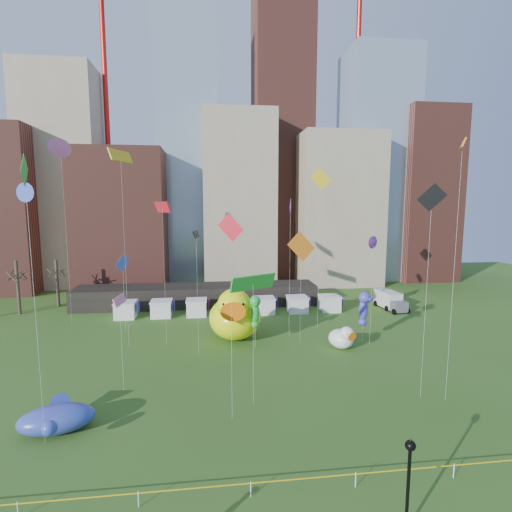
{
  "coord_description": "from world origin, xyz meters",
  "views": [
    {
      "loc": [
        -2.08,
        -19.16,
        15.9
      ],
      "look_at": [
        1.57,
        10.39,
        12.0
      ],
      "focal_mm": 27.0,
      "sensor_mm": 36.0,
      "label": 1
    }
  ],
  "objects": [
    {
      "name": "caution_tape",
      "position": [
        0.0,
        0.0,
        0.68
      ],
      "size": [
        50.0,
        0.06,
        0.9
      ],
      "color": "white",
      "rests_on": "ground"
    },
    {
      "name": "kite_9",
      "position": [
        -9.61,
        13.59,
        7.96
      ],
      "size": [
        0.65,
        2.42,
        8.37
      ],
      "color": "silver",
      "rests_on": "ground"
    },
    {
      "name": "crane_left",
      "position": [
        -21.11,
        64.0,
        46.9
      ],
      "size": [
        23.0,
        1.0,
        76.0
      ],
      "color": "red",
      "rests_on": "ground"
    },
    {
      "name": "crane_right",
      "position": [
        30.89,
        64.0,
        46.9
      ],
      "size": [
        23.0,
        1.0,
        76.0
      ],
      "color": "red",
      "rests_on": "ground"
    },
    {
      "name": "kite_8",
      "position": [
        -7.14,
        24.78,
        15.7
      ],
      "size": [
        2.24,
        3.74,
        16.35
      ],
      "color": "silver",
      "rests_on": "ground"
    },
    {
      "name": "kite_4",
      "position": [
        -11.28,
        24.31,
        21.07
      ],
      "size": [
        1.85,
        4.08,
        21.78
      ],
      "color": "silver",
      "rests_on": "ground"
    },
    {
      "name": "bare_trees",
      "position": [
        -30.17,
        40.54,
        4.01
      ],
      "size": [
        8.44,
        6.44,
        8.5
      ],
      "color": "#382B21",
      "rests_on": "ground"
    },
    {
      "name": "seahorse_green",
      "position": [
        2.93,
        22.17,
        4.49
      ],
      "size": [
        1.39,
        1.67,
        6.03
      ],
      "rotation": [
        0.0,
        0.0,
        -0.12
      ],
      "color": "silver",
      "rests_on": "ground"
    },
    {
      "name": "kite_10",
      "position": [
        -3.37,
        21.03,
        12.88
      ],
      "size": [
        0.72,
        2.57,
        13.36
      ],
      "color": "silver",
      "rests_on": "ground"
    },
    {
      "name": "ground",
      "position": [
        0.0,
        0.0,
        0.0
      ],
      "size": [
        160.0,
        160.0,
        0.0
      ],
      "primitive_type": "plane",
      "color": "#2F541A",
      "rests_on": "ground"
    },
    {
      "name": "whale_inflatable",
      "position": [
        -12.96,
        7.91,
        1.03
      ],
      "size": [
        5.55,
        6.58,
        2.25
      ],
      "rotation": [
        0.0,
        0.0,
        0.21
      ],
      "color": "#3F3AA0",
      "rests_on": "ground"
    },
    {
      "name": "kite_0",
      "position": [
        -0.54,
        7.99,
        13.96
      ],
      "size": [
        1.76,
        1.05,
        15.39
      ],
      "color": "silver",
      "rests_on": "ground"
    },
    {
      "name": "small_duck",
      "position": [
        12.56,
        20.77,
        1.25
      ],
      "size": [
        3.49,
        3.9,
        2.73
      ],
      "rotation": [
        0.0,
        0.0,
        0.36
      ],
      "color": "white",
      "rests_on": "ground"
    },
    {
      "name": "box_truck",
      "position": [
        25.63,
        36.07,
        1.36
      ],
      "size": [
        3.02,
        6.43,
        2.64
      ],
      "rotation": [
        0.0,
        0.0,
        0.11
      ],
      "color": "silver",
      "rests_on": "ground"
    },
    {
      "name": "kite_6",
      "position": [
        17.14,
        8.66,
        20.26
      ],
      "size": [
        1.48,
        2.17,
        20.88
      ],
      "color": "silver",
      "rests_on": "ground"
    },
    {
      "name": "kite_14",
      "position": [
        8.28,
        23.02,
        11.25
      ],
      "size": [
        3.41,
        0.78,
        13.09
      ],
      "color": "silver",
      "rests_on": "ground"
    },
    {
      "name": "kite_12",
      "position": [
        11.81,
        27.99,
        18.77
      ],
      "size": [
        2.69,
        0.05,
        20.54
      ],
      "color": "silver",
      "rests_on": "ground"
    },
    {
      "name": "lamppost",
      "position": [
        7.31,
        -3.2,
        3.01
      ],
      "size": [
        0.51,
        0.51,
        4.92
      ],
      "color": "black",
      "rests_on": "footpath"
    },
    {
      "name": "kite_1",
      "position": [
        -20.51,
        33.48,
        23.12
      ],
      "size": [
        1.48,
        2.18,
        24.35
      ],
      "color": "silver",
      "rests_on": "ground"
    },
    {
      "name": "seahorse_purple",
      "position": [
        15.5,
        22.08,
        4.44
      ],
      "size": [
        1.79,
        1.98,
        6.12
      ],
      "rotation": [
        0.0,
        0.0,
        0.42
      ],
      "color": "silver",
      "rests_on": "ground"
    },
    {
      "name": "kite_13",
      "position": [
        -14.48,
        9.3,
        16.69
      ],
      "size": [
        1.2,
        0.91,
        17.48
      ],
      "color": "silver",
      "rests_on": "ground"
    },
    {
      "name": "kite_5",
      "position": [
        -12.74,
        29.62,
        8.71
      ],
      "size": [
        1.33,
        1.85,
        9.97
      ],
      "color": "silver",
      "rests_on": "ground"
    },
    {
      "name": "kite_7",
      "position": [
        7.44,
        25.15,
        15.24
      ],
      "size": [
        0.62,
        1.86,
        16.75
      ],
      "color": "silver",
      "rests_on": "ground"
    },
    {
      "name": "kite_15",
      "position": [
        16.08,
        21.41,
        11.81
      ],
      "size": [
        1.2,
        1.06,
        12.57
      ],
      "color": "silver",
      "rests_on": "ground"
    },
    {
      "name": "kite_3",
      "position": [
        -13.27,
        6.52,
        17.45
      ],
      "size": [
        0.47,
        2.03,
        19.1
      ],
      "color": "silver",
      "rests_on": "ground"
    },
    {
      "name": "pavilion",
      "position": [
        -4.0,
        42.0,
        1.6
      ],
      "size": [
        38.0,
        6.0,
        3.2
      ],
      "primitive_type": "cube",
      "color": "black",
      "rests_on": "ground"
    },
    {
      "name": "vendor_tents",
      "position": [
        1.02,
        36.0,
        1.11
      ],
      "size": [
        33.24,
        2.8,
        2.4
      ],
      "color": "white",
      "rests_on": "ground"
    },
    {
      "name": "big_duck",
      "position": [
        0.87,
        25.13,
        3.03
      ],
      "size": [
        7.05,
        8.92,
        6.59
      ],
      "rotation": [
        0.0,
        0.0,
        -0.12
      ],
      "color": "#F4FF0D",
      "rests_on": "ground"
    },
    {
      "name": "skyline",
      "position": [
        2.25,
        61.06,
        21.44
      ],
      "size": [
        101.0,
        23.0,
        68.0
      ],
      "color": "brown",
      "rests_on": "ground"
    },
    {
      "name": "kite_11",
      "position": [
        1.29,
        9.88,
        9.98
      ],
      "size": [
        3.77,
        2.4,
        10.61
      ],
      "color": "silver",
      "rests_on": "ground"
    },
    {
      "name": "kite_2",
      "position": [
        15.3,
        9.31,
        16.09
      ],
      "size": [
        2.1,
        0.8,
        17.66
      ],
      "color": "silver",
      "rests_on": "ground"
    }
  ]
}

